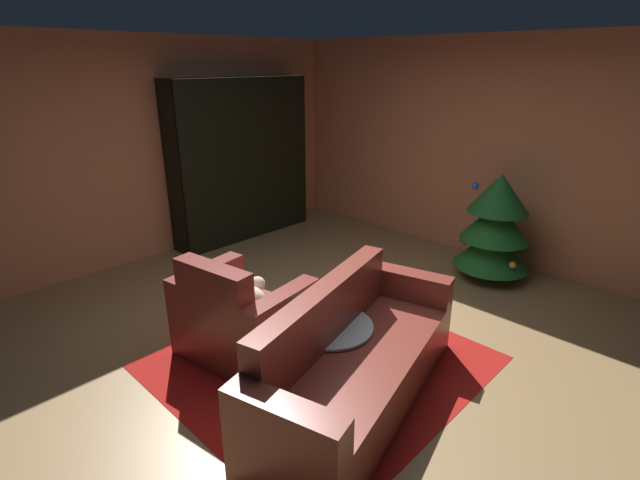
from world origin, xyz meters
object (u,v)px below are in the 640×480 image
bookshelf_unit (249,159)px  book_stack_on_table (329,312)px  armchair_red (241,321)px  couch_red (354,365)px  coffee_table (330,330)px  bottle_on_table (306,313)px  decorated_tree (495,225)px

bookshelf_unit → book_stack_on_table: bookshelf_unit is taller
book_stack_on_table → armchair_red: bearing=-151.3°
couch_red → coffee_table: size_ratio=3.30×
armchair_red → bottle_on_table: bearing=16.1°
armchair_red → couch_red: size_ratio=0.51×
armchair_red → decorated_tree: size_ratio=0.92×
coffee_table → bottle_on_table: bottle_on_table is taller
bookshelf_unit → armchair_red: bookshelf_unit is taller
armchair_red → bottle_on_table: armchair_red is taller
bookshelf_unit → bottle_on_table: 3.45m
coffee_table → bottle_on_table: (-0.11, -0.14, 0.16)m
couch_red → book_stack_on_table: 0.45m
bookshelf_unit → book_stack_on_table: 3.41m
book_stack_on_table → bottle_on_table: (-0.06, -0.19, 0.04)m
couch_red → coffee_table: 0.35m
armchair_red → decorated_tree: decorated_tree is taller
bookshelf_unit → coffee_table: bearing=-28.4°
couch_red → decorated_tree: decorated_tree is taller
bookshelf_unit → book_stack_on_table: size_ratio=9.76×
armchair_red → couch_red: 1.05m
armchair_red → book_stack_on_table: bearing=28.7°
bookshelf_unit → couch_red: bookshelf_unit is taller
armchair_red → bottle_on_table: size_ratio=3.83×
bookshelf_unit → armchair_red: (2.32, -1.95, -0.74)m
couch_red → book_stack_on_table: (-0.37, 0.14, 0.22)m
armchair_red → couch_red: armchair_red is taller
armchair_red → book_stack_on_table: armchair_red is taller
book_stack_on_table → bookshelf_unit: bearing=151.8°
armchair_red → coffee_table: (0.70, 0.31, 0.08)m
couch_red → decorated_tree: (-0.24, 2.67, 0.32)m
coffee_table → bottle_on_table: size_ratio=2.29×
bottle_on_table → decorated_tree: decorated_tree is taller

